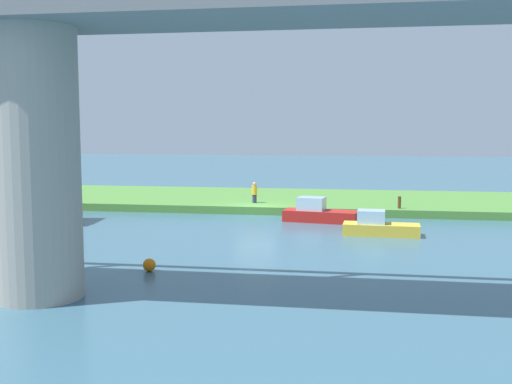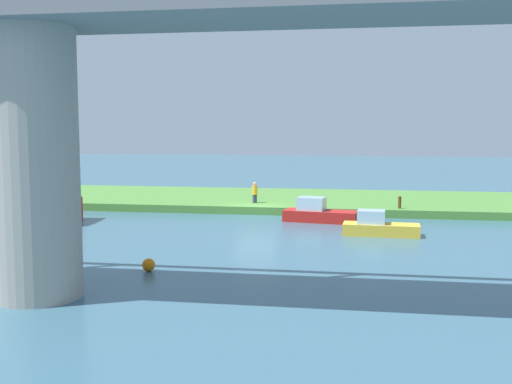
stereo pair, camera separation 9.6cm
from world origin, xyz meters
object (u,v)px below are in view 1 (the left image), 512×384
Objects in this scene: motorboat_red at (379,226)px; marker_buoy at (149,265)px; bridge_pylon at (36,165)px; pontoon_yellow at (318,213)px; mooring_post at (399,202)px; person_on_bank at (254,192)px.

motorboat_red reaches higher than marker_buoy.
bridge_pylon reaches higher than pontoon_yellow.
bridge_pylon is 24.51m from mooring_post.
person_on_bank is 0.35× the size of motorboat_red.
marker_buoy is at bearing -119.62° from bridge_pylon.
mooring_post is 7.17m from motorboat_red.
person_on_bank reaches higher than mooring_post.
motorboat_red is (1.46, 7.01, -0.42)m from mooring_post.
pontoon_yellow reaches higher than mooring_post.
pontoon_yellow is at bearing -50.47° from motorboat_red.
marker_buoy is at bearing 57.77° from mooring_post.
bridge_pylon is at bearing 81.14° from person_on_bank.
pontoon_yellow reaches higher than motorboat_red.
motorboat_red is 5.26m from pontoon_yellow.
bridge_pylon reaches higher than mooring_post.
motorboat_red is 13.13m from marker_buoy.
bridge_pylon is 17.36× the size of marker_buoy.
motorboat_red is 7.85× the size of marker_buoy.
person_on_bank is at bearing -43.27° from pontoon_yellow.
motorboat_red is at bearing 133.43° from person_on_bank.
mooring_post is (-9.34, 1.31, -0.33)m from person_on_bank.
bridge_pylon is 11.56× the size of mooring_post.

